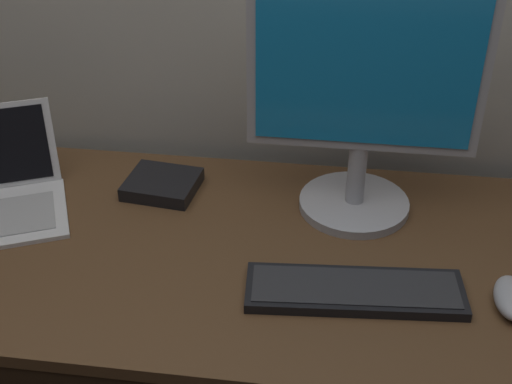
# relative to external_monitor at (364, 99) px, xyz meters

# --- Properties ---
(desk) EXTENTS (1.60, 0.70, 0.71)m
(desk) POSITION_rel_external_monitor_xyz_m (-0.33, -0.18, -0.48)
(desk) COLOR brown
(desk) RESTS_ON ground
(external_monitor) EXTENTS (0.47, 0.24, 0.54)m
(external_monitor) POSITION_rel_external_monitor_xyz_m (0.00, 0.00, 0.00)
(external_monitor) COLOR #B7B7BC
(external_monitor) RESTS_ON desk
(wired_keyboard) EXTENTS (0.42, 0.16, 0.02)m
(wired_keyboard) POSITION_rel_external_monitor_xyz_m (0.01, -0.28, -0.26)
(wired_keyboard) COLOR black
(wired_keyboard) RESTS_ON desk
(computer_mouse) EXTENTS (0.07, 0.12, 0.04)m
(computer_mouse) POSITION_rel_external_monitor_xyz_m (0.29, -0.28, -0.25)
(computer_mouse) COLOR #B7B7BC
(computer_mouse) RESTS_ON desk
(external_drive_box) EXTENTS (0.17, 0.16, 0.03)m
(external_drive_box) POSITION_rel_external_monitor_xyz_m (-0.44, 0.02, -0.25)
(external_drive_box) COLOR black
(external_drive_box) RESTS_ON desk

